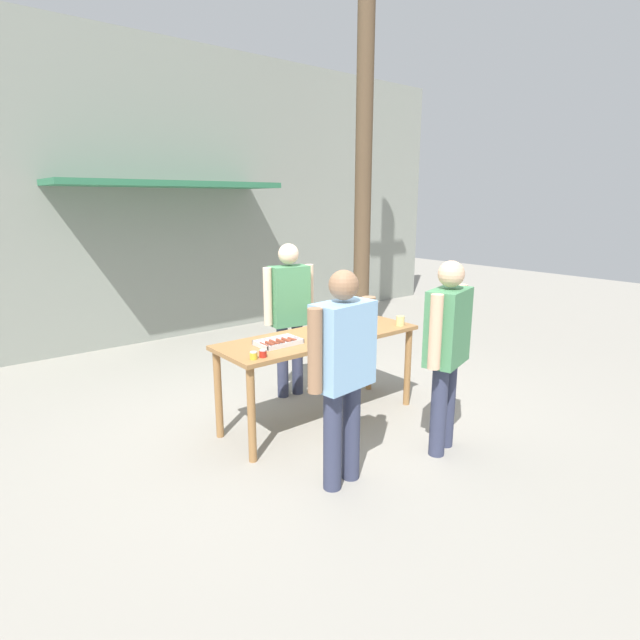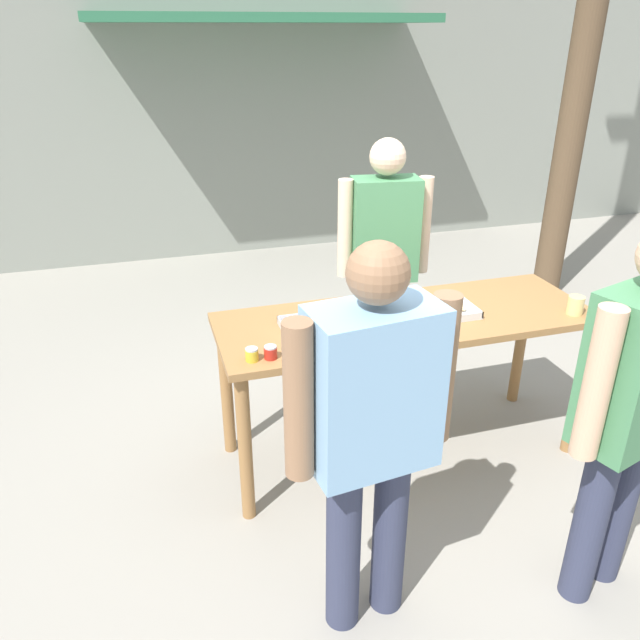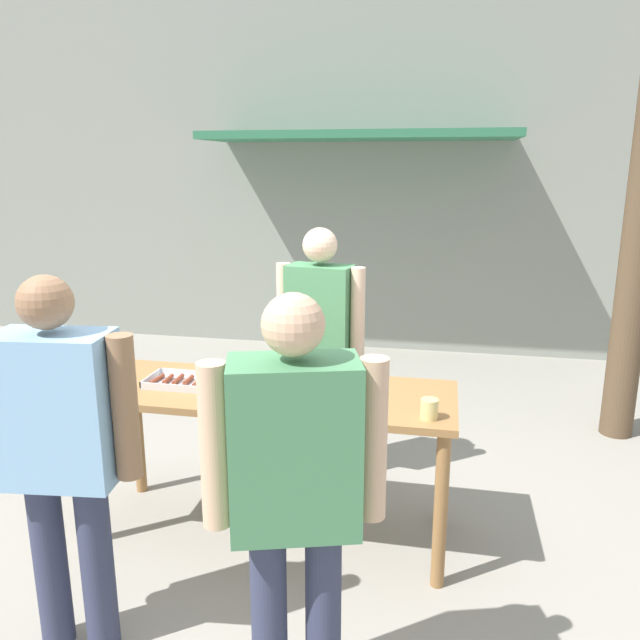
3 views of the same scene
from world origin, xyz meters
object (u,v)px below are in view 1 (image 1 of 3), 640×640
(beer_cup, at_px, (400,321))
(person_customer_with_cup, at_px, (447,342))
(person_server_behind_table, at_px, (289,307))
(person_customer_holding_hotdog, at_px, (343,363))
(utility_pole, at_px, (364,115))
(condiment_jar_ketchup, at_px, (263,353))
(food_tray_sausages, at_px, (278,343))
(condiment_jar_mustard, at_px, (254,355))
(food_tray_buns, at_px, (333,331))

(beer_cup, bearing_deg, person_customer_with_cup, -115.74)
(person_server_behind_table, relative_size, person_customer_holding_hotdog, 1.02)
(utility_pole, bearing_deg, person_customer_with_cup, -121.84)
(condiment_jar_ketchup, height_order, person_customer_with_cup, person_customer_with_cup)
(condiment_jar_ketchup, relative_size, person_customer_holding_hotdog, 0.04)
(person_customer_holding_hotdog, relative_size, utility_pole, 0.26)
(person_customer_holding_hotdog, bearing_deg, food_tray_sausages, -102.05)
(person_customer_holding_hotdog, xyz_separation_m, utility_pole, (2.96, 2.92, 2.38))
(person_customer_holding_hotdog, bearing_deg, condiment_jar_mustard, -74.73)
(beer_cup, xyz_separation_m, person_customer_with_cup, (-0.45, -0.94, 0.06))
(food_tray_buns, xyz_separation_m, person_customer_with_cup, (0.28, -1.16, 0.09))
(condiment_jar_mustard, xyz_separation_m, beer_cup, (1.81, 0.01, 0.02))
(beer_cup, bearing_deg, condiment_jar_mustard, -179.60)
(food_tray_sausages, distance_m, beer_cup, 1.42)
(food_tray_sausages, bearing_deg, food_tray_buns, -0.02)
(condiment_jar_ketchup, distance_m, person_customer_with_cup, 1.57)
(food_tray_sausages, xyz_separation_m, person_customer_holding_hotdog, (-0.10, -1.01, 0.09))
(condiment_jar_ketchup, relative_size, person_server_behind_table, 0.04)
(beer_cup, relative_size, utility_pole, 0.02)
(condiment_jar_mustard, relative_size, person_customer_holding_hotdog, 0.04)
(beer_cup, height_order, person_customer_holding_hotdog, person_customer_holding_hotdog)
(condiment_jar_mustard, distance_m, utility_pole, 4.61)
(food_tray_sausages, relative_size, utility_pole, 0.06)
(beer_cup, height_order, utility_pole, utility_pole)
(food_tray_buns, distance_m, beer_cup, 0.77)
(food_tray_buns, relative_size, utility_pole, 0.06)
(food_tray_sausages, relative_size, food_tray_buns, 0.95)
(person_customer_with_cup, bearing_deg, utility_pole, -138.64)
(condiment_jar_mustard, height_order, person_customer_holding_hotdog, person_customer_holding_hotdog)
(food_tray_sausages, xyz_separation_m, food_tray_buns, (0.67, -0.00, 0.00))
(condiment_jar_mustard, height_order, person_customer_with_cup, person_customer_with_cup)
(person_server_behind_table, xyz_separation_m, utility_pole, (2.20, 1.17, 2.34))
(food_tray_buns, height_order, condiment_jar_ketchup, condiment_jar_ketchup)
(person_customer_holding_hotdog, distance_m, utility_pole, 4.79)
(person_server_behind_table, relative_size, person_customer_with_cup, 1.02)
(person_customer_holding_hotdog, xyz_separation_m, person_customer_with_cup, (1.05, -0.16, 0.00))
(beer_cup, height_order, person_server_behind_table, person_server_behind_table)
(beer_cup, distance_m, person_customer_holding_hotdog, 1.69)
(beer_cup, relative_size, person_server_behind_table, 0.06)
(food_tray_buns, height_order, person_server_behind_table, person_server_behind_table)
(person_customer_holding_hotdog, bearing_deg, food_tray_buns, -133.60)
(utility_pole, bearing_deg, food_tray_buns, -138.90)
(food_tray_sausages, height_order, utility_pole, utility_pole)
(food_tray_buns, distance_m, utility_pole, 3.81)
(condiment_jar_mustard, bearing_deg, person_customer_with_cup, -34.39)
(condiment_jar_ketchup, bearing_deg, person_customer_holding_hotdog, -74.21)
(food_tray_sausages, bearing_deg, condiment_jar_ketchup, -142.74)
(person_customer_holding_hotdog, height_order, utility_pole, utility_pole)
(food_tray_sausages, height_order, beer_cup, beer_cup)
(condiment_jar_mustard, bearing_deg, beer_cup, 0.40)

